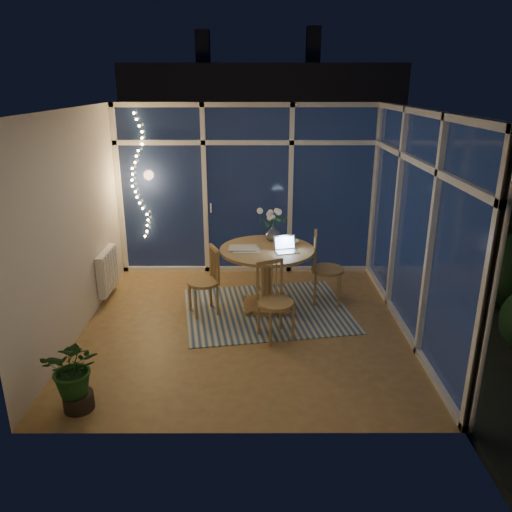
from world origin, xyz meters
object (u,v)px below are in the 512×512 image
Objects in this scene: chair_left at (203,281)px; chair_right at (328,268)px; laptop at (287,244)px; potted_plant at (75,373)px; flower_vase at (273,233)px; chair_front at (276,301)px; dining_table at (267,279)px.

chair_left is 1.69m from chair_right.
potted_plant is (-2.04, -2.07, -0.56)m from laptop.
flower_vase is 3.21m from potted_plant.
flower_vase is at bearing 96.60° from chair_left.
chair_right reaches higher than potted_plant.
laptop is (0.16, 0.70, 0.47)m from chair_front.
dining_table is 0.63m from flower_vase.
flower_vase is (-0.00, 1.18, 0.47)m from chair_front.
chair_front is at bearing -84.01° from dining_table.
chair_right is at bearing 28.28° from chair_front.
potted_plant is at bearing -48.23° from chair_left.
laptop is (1.07, 0.04, 0.48)m from chair_left.
chair_right is 1.25m from chair_front.
chair_right is at bearing 11.77° from dining_table.
dining_table is 4.33× the size of laptop.
dining_table is 1.22× the size of chair_right.
dining_table is at bearing 70.37° from chair_front.
chair_left is 1.15m from flower_vase.
laptop is at bearing -28.81° from dining_table.
chair_left is 0.90× the size of chair_right.
chair_left is (-0.83, -0.17, 0.04)m from dining_table.
dining_table is at bearing 79.02° from chair_left.
dining_table is 5.84× the size of flower_vase.
chair_right is (0.83, 0.17, 0.09)m from dining_table.
laptop reaches higher than potted_plant.
potted_plant is at bearing -126.45° from flower_vase.
chair_left reaches higher than potted_plant.
dining_table is 1.35× the size of chair_left.
laptop is 1.35× the size of flower_vase.
chair_right is 3.54m from potted_plant.
flower_vase reaches higher than chair_right.
potted_plant is at bearing 139.17° from chair_right.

